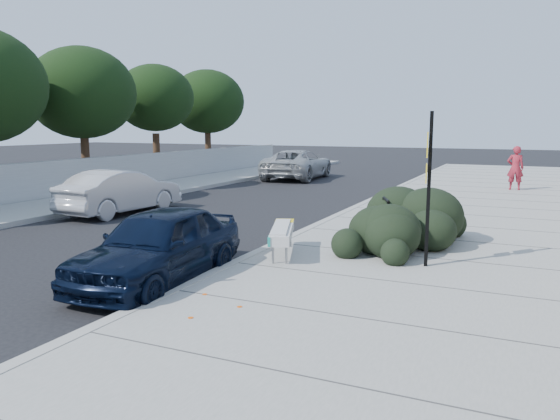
% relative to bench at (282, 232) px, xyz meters
% --- Properties ---
extents(ground, '(120.00, 120.00, 0.00)m').
position_rel_bench_xyz_m(ground, '(-0.60, -1.00, -0.62)').
color(ground, black).
rests_on(ground, ground).
extents(sidewalk_near, '(11.20, 50.00, 0.15)m').
position_rel_bench_xyz_m(sidewalk_near, '(5.00, 4.00, -0.55)').
color(sidewalk_near, gray).
rests_on(sidewalk_near, ground).
extents(sidewalk_far, '(3.00, 50.00, 0.15)m').
position_rel_bench_xyz_m(sidewalk_far, '(-10.10, 4.00, -0.55)').
color(sidewalk_far, gray).
rests_on(sidewalk_far, ground).
extents(curb_near, '(0.22, 50.00, 0.17)m').
position_rel_bench_xyz_m(curb_near, '(-0.60, 4.00, -0.54)').
color(curb_near, '#9E9E99').
rests_on(curb_near, ground).
extents(curb_far, '(0.22, 50.00, 0.17)m').
position_rel_bench_xyz_m(curb_far, '(-8.60, 4.00, -0.54)').
color(curb_far, '#9E9E99').
rests_on(curb_far, ground).
extents(far_wall, '(0.30, 40.00, 1.50)m').
position_rel_bench_xyz_m(far_wall, '(-11.80, 4.00, 0.13)').
color(far_wall, '#9E9E99').
rests_on(far_wall, ground).
extents(tree_far_d, '(4.60, 4.60, 6.16)m').
position_rel_bench_xyz_m(tree_far_d, '(-13.10, 8.00, 3.57)').
color(tree_far_d, '#332114').
rests_on(tree_far_d, ground).
extents(tree_far_e, '(4.00, 4.00, 5.90)m').
position_rel_bench_xyz_m(tree_far_e, '(-13.10, 13.00, 3.56)').
color(tree_far_e, '#332114').
rests_on(tree_far_e, ground).
extents(tree_far_f, '(4.40, 4.40, 6.07)m').
position_rel_bench_xyz_m(tree_far_f, '(-13.10, 18.00, 3.57)').
color(tree_far_f, '#332114').
rests_on(tree_far_f, ground).
extents(bench, '(1.06, 2.00, 0.60)m').
position_rel_bench_xyz_m(bench, '(0.00, 0.00, 0.00)').
color(bench, gray).
rests_on(bench, sidewalk_near).
extents(bike_rack, '(0.32, 0.68, 1.05)m').
position_rel_bench_xyz_m(bike_rack, '(1.70, 1.93, 0.16)').
color(bike_rack, black).
rests_on(bike_rack, sidewalk_near).
extents(sign_post, '(0.13, 0.34, 2.95)m').
position_rel_bench_xyz_m(sign_post, '(2.89, 0.31, 1.18)').
color(sign_post, black).
rests_on(sign_post, sidewalk_near).
extents(hedge, '(2.69, 4.10, 1.41)m').
position_rel_bench_xyz_m(hedge, '(2.14, 1.98, 0.23)').
color(hedge, black).
rests_on(hedge, sidewalk_near).
extents(sedan_navy, '(1.88, 4.15, 1.38)m').
position_rel_bench_xyz_m(sedan_navy, '(-1.40, -2.33, 0.07)').
color(sedan_navy, black).
rests_on(sedan_navy, ground).
extents(wagon_silver, '(1.80, 4.40, 1.42)m').
position_rel_bench_xyz_m(wagon_silver, '(-7.33, 3.54, 0.09)').
color(wagon_silver, '#B0B1B5').
rests_on(wagon_silver, ground).
extents(suv_silver, '(2.96, 5.71, 1.54)m').
position_rel_bench_xyz_m(suv_silver, '(-6.60, 16.46, 0.15)').
color(suv_silver, '#A4A8AA').
rests_on(suv_silver, ground).
extents(pedestrian, '(0.71, 0.51, 1.83)m').
position_rel_bench_xyz_m(pedestrian, '(4.05, 14.54, 0.44)').
color(pedestrian, maroon).
rests_on(pedestrian, sidewalk_near).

